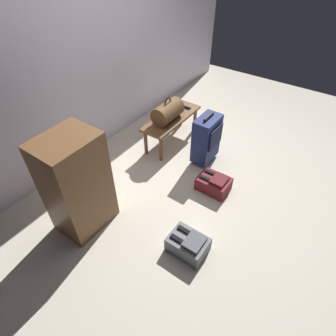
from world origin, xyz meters
TOP-DOWN VIEW (x-y plane):
  - ground_plane at (0.00, 0.00)m, footprint 6.60×6.60m
  - back_wall at (0.00, 1.60)m, footprint 6.00×0.10m
  - bench at (0.37, 0.75)m, footprint 1.00×0.36m
  - duffel_bag_brown at (0.28, 0.75)m, footprint 0.44×0.26m
  - cell_phone at (0.70, 0.72)m, footprint 0.07×0.14m
  - suitcase_upright_navy at (0.28, 0.13)m, footprint 0.39×0.26m
  - backpack_maroon at (-0.15, -0.24)m, footprint 0.28×0.38m
  - backpack_grey at (-1.04, -0.43)m, footprint 0.28×0.38m
  - side_cabinet at (-1.36, 0.68)m, footprint 0.56×0.44m

SIDE VIEW (x-z plane):
  - ground_plane at x=0.00m, z-range 0.00..0.00m
  - backpack_maroon at x=-0.15m, z-range -0.01..0.20m
  - backpack_grey at x=-1.04m, z-range -0.01..0.20m
  - bench at x=0.37m, z-range 0.14..0.56m
  - suitcase_upright_navy at x=0.28m, z-range 0.01..0.71m
  - cell_phone at x=0.70m, z-range 0.42..0.42m
  - duffel_bag_brown at x=0.28m, z-range 0.38..0.72m
  - side_cabinet at x=-1.36m, z-range 0.00..1.10m
  - back_wall at x=0.00m, z-range 0.00..2.80m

